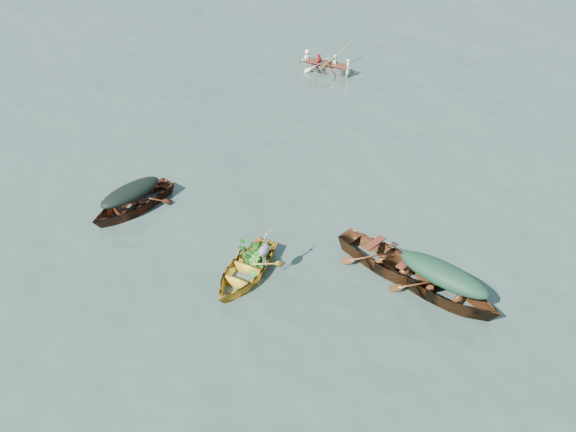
# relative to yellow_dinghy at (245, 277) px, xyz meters

# --- Properties ---
(ground) EXTENTS (140.00, 140.00, 0.00)m
(ground) POSITION_rel_yellow_dinghy_xyz_m (0.81, 0.51, 0.00)
(ground) COLOR #374D44
(ground) RESTS_ON ground
(yellow_dinghy) EXTENTS (1.63, 3.31, 0.87)m
(yellow_dinghy) POSITION_rel_yellow_dinghy_xyz_m (0.00, 0.00, 0.00)
(yellow_dinghy) COLOR gold
(yellow_dinghy) RESTS_ON ground
(dark_covered_boat) EXTENTS (1.95, 3.91, 0.94)m
(dark_covered_boat) POSITION_rel_yellow_dinghy_xyz_m (-4.59, 0.82, 0.00)
(dark_covered_boat) COLOR #4B2411
(dark_covered_boat) RESTS_ON ground
(green_tarp_boat) EXTENTS (4.48, 2.17, 1.00)m
(green_tarp_boat) POSITION_rel_yellow_dinghy_xyz_m (4.55, 1.81, 0.00)
(green_tarp_boat) COLOR #4A2C11
(green_tarp_boat) RESTS_ON ground
(open_wooden_boat) EXTENTS (4.50, 2.37, 1.00)m
(open_wooden_boat) POSITION_rel_yellow_dinghy_xyz_m (3.09, 2.11, 0.00)
(open_wooden_boat) COLOR brown
(open_wooden_boat) RESTS_ON ground
(rowed_boat) EXTENTS (3.83, 1.30, 0.87)m
(rowed_boat) POSITION_rel_yellow_dinghy_xyz_m (-4.57, 13.65, 0.00)
(rowed_boat) COLOR beige
(rowed_boat) RESTS_ON ground
(dark_tarp_cover) EXTENTS (1.07, 2.15, 0.40)m
(dark_tarp_cover) POSITION_rel_yellow_dinghy_xyz_m (-4.59, 0.82, 0.67)
(dark_tarp_cover) COLOR black
(dark_tarp_cover) RESTS_ON dark_covered_boat
(green_tarp_cover) EXTENTS (2.46, 1.19, 0.52)m
(green_tarp_cover) POSITION_rel_yellow_dinghy_xyz_m (4.55, 1.81, 0.76)
(green_tarp_cover) COLOR #163723
(green_tarp_cover) RESTS_ON green_tarp_boat
(thwart_benches) EXTENTS (2.28, 1.32, 0.04)m
(thwart_benches) POSITION_rel_yellow_dinghy_xyz_m (3.09, 2.11, 0.52)
(thwart_benches) COLOR #542113
(thwart_benches) RESTS_ON open_wooden_boat
(heron) EXTENTS (0.31, 0.42, 0.92)m
(heron) POSITION_rel_yellow_dinghy_xyz_m (0.54, 0.09, 0.90)
(heron) COLOR gray
(heron) RESTS_ON yellow_dinghy
(dinghy_weeds) EXTENTS (0.76, 0.95, 0.60)m
(dinghy_weeds) POSITION_rel_yellow_dinghy_xyz_m (-0.01, 0.55, 0.74)
(dinghy_weeds) COLOR #24741E
(dinghy_weeds) RESTS_ON yellow_dinghy
(rowers) EXTENTS (2.69, 1.14, 0.76)m
(rowers) POSITION_rel_yellow_dinghy_xyz_m (-4.57, 13.65, 0.82)
(rowers) COLOR white
(rowers) RESTS_ON rowed_boat
(oars) EXTENTS (0.72, 2.62, 0.06)m
(oars) POSITION_rel_yellow_dinghy_xyz_m (-4.57, 13.65, 0.47)
(oars) COLOR olive
(oars) RESTS_ON rowed_boat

